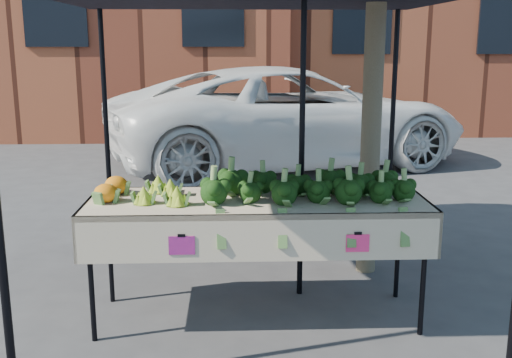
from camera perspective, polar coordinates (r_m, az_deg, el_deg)
ground at (r=4.53m, az=-0.37°, el=-13.18°), size 90.00×90.00×0.00m
table at (r=4.41m, az=0.10°, el=-7.56°), size 2.40×0.81×0.90m
canopy at (r=4.68m, az=-0.02°, el=5.24°), size 3.16×3.16×2.74m
broccoli_heap at (r=4.30m, az=4.88°, el=-0.25°), size 1.52×0.55×0.23m
romanesco_cluster at (r=4.32m, az=-8.77°, el=-0.69°), size 0.41×0.55×0.18m
cauliflower_pair at (r=4.41m, az=-13.51°, el=-0.74°), size 0.21×0.41×0.16m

